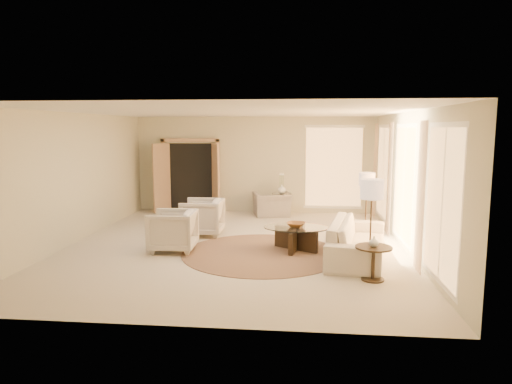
# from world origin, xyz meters

# --- Properties ---
(room) EXTENTS (7.04, 8.04, 2.83)m
(room) POSITION_xyz_m (0.00, 0.00, 1.40)
(room) COLOR beige
(room) RESTS_ON ground
(windows_right) EXTENTS (0.10, 6.40, 2.40)m
(windows_right) POSITION_xyz_m (3.45, 0.10, 1.35)
(windows_right) COLOR #ECAD5E
(windows_right) RESTS_ON room
(window_back_corner) EXTENTS (1.70, 0.10, 2.40)m
(window_back_corner) POSITION_xyz_m (2.30, 3.95, 1.35)
(window_back_corner) COLOR #ECAD5E
(window_back_corner) RESTS_ON room
(curtains_right) EXTENTS (0.06, 5.20, 2.60)m
(curtains_right) POSITION_xyz_m (3.40, 1.00, 1.30)
(curtains_right) COLOR #CEB091
(curtains_right) RESTS_ON room
(french_doors) EXTENTS (1.95, 0.66, 2.16)m
(french_doors) POSITION_xyz_m (-1.90, 3.82, 1.07)
(french_doors) COLOR tan
(french_doors) RESTS_ON room
(area_rug) EXTENTS (4.18, 4.18, 0.01)m
(area_rug) POSITION_xyz_m (0.61, -0.54, 0.01)
(area_rug) COLOR #452C1F
(area_rug) RESTS_ON room
(sofa) EXTENTS (1.40, 2.60, 0.72)m
(sofa) POSITION_xyz_m (2.45, -0.66, 0.36)
(sofa) COLOR beige
(sofa) RESTS_ON room
(armchair_left) EXTENTS (0.85, 0.91, 0.93)m
(armchair_left) POSITION_xyz_m (-0.90, 0.90, 0.46)
(armchair_left) COLOR beige
(armchair_left) RESTS_ON room
(armchair_right) EXTENTS (0.86, 0.92, 0.91)m
(armchair_right) POSITION_xyz_m (-1.21, -0.51, 0.45)
(armchair_right) COLOR beige
(armchair_right) RESTS_ON room
(accent_chair) EXTENTS (1.14, 0.88, 0.88)m
(accent_chair) POSITION_xyz_m (0.56, 3.40, 0.44)
(accent_chair) COLOR gray
(accent_chair) RESTS_ON room
(coffee_table) EXTENTS (1.74, 1.74, 0.48)m
(coffee_table) POSITION_xyz_m (1.28, -0.22, 0.30)
(coffee_table) COLOR black
(coffee_table) RESTS_ON room
(end_table) EXTENTS (0.60, 0.60, 0.57)m
(end_table) POSITION_xyz_m (2.56, -1.96, 0.39)
(end_table) COLOR black
(end_table) RESTS_ON room
(side_table) EXTENTS (0.56, 0.56, 0.65)m
(side_table) POSITION_xyz_m (0.83, 3.40, 0.39)
(side_table) COLOR #2E2117
(side_table) RESTS_ON room
(floor_lamp_near) EXTENTS (0.36, 0.36, 1.48)m
(floor_lamp_near) POSITION_xyz_m (2.84, 1.05, 1.26)
(floor_lamp_near) COLOR #2E2117
(floor_lamp_near) RESTS_ON room
(floor_lamp_far) EXTENTS (0.39, 0.39, 1.62)m
(floor_lamp_far) POSITION_xyz_m (2.57, -1.52, 1.37)
(floor_lamp_far) COLOR #2E2117
(floor_lamp_far) RESTS_ON room
(bowl) EXTENTS (0.46, 0.46, 0.09)m
(bowl) POSITION_xyz_m (1.28, -0.22, 0.53)
(bowl) COLOR brown
(bowl) RESTS_ON coffee_table
(end_vase) EXTENTS (0.19, 0.19, 0.17)m
(end_vase) POSITION_xyz_m (2.56, -1.96, 0.65)
(end_vase) COLOR white
(end_vase) RESTS_ON end_table
(side_vase) EXTENTS (0.28, 0.28, 0.25)m
(side_vase) POSITION_xyz_m (0.83, 3.40, 0.77)
(side_vase) COLOR white
(side_vase) RESTS_ON side_table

